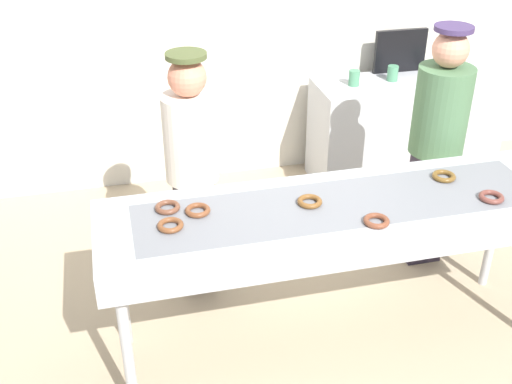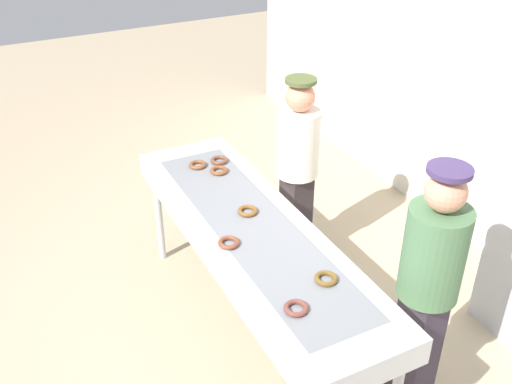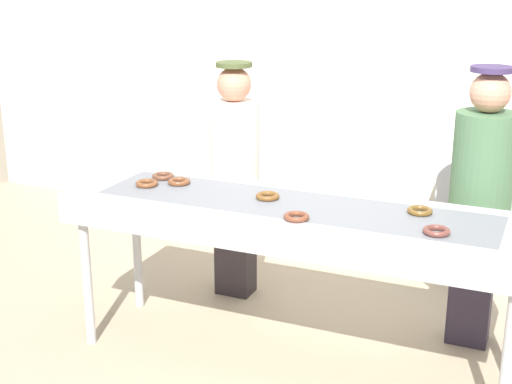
{
  "view_description": "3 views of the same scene",
  "coord_description": "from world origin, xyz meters",
  "px_view_note": "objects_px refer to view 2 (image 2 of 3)",
  "views": [
    {
      "loc": [
        -1.11,
        -2.66,
        2.67
      ],
      "look_at": [
        -0.41,
        0.19,
        0.97
      ],
      "focal_mm": 44.6,
      "sensor_mm": 36.0,
      "label": 1
    },
    {
      "loc": [
        2.77,
        -1.38,
        3.08
      ],
      "look_at": [
        -0.38,
        0.21,
        0.94
      ],
      "focal_mm": 41.6,
      "sensor_mm": 36.0,
      "label": 2
    },
    {
      "loc": [
        1.29,
        -3.46,
        2.17
      ],
      "look_at": [
        -0.3,
        0.21,
        0.92
      ],
      "focal_mm": 50.96,
      "sensor_mm": 36.0,
      "label": 3
    }
  ],
  "objects_px": {
    "chocolate_donut_4": "(198,165)",
    "chocolate_donut_0": "(219,160)",
    "chocolate_donut_3": "(229,243)",
    "chocolate_donut_1": "(219,171)",
    "worker_assistant": "(429,278)",
    "chocolate_donut_6": "(326,279)",
    "chocolate_donut_2": "(248,211)",
    "worker_baker": "(297,164)",
    "fryer_conveyor": "(253,238)",
    "chocolate_donut_5": "(296,308)"
  },
  "relations": [
    {
      "from": "chocolate_donut_4",
      "to": "chocolate_donut_6",
      "type": "xyz_separation_m",
      "value": [
        1.55,
        0.14,
        0.0
      ]
    },
    {
      "from": "chocolate_donut_4",
      "to": "worker_baker",
      "type": "height_order",
      "value": "worker_baker"
    },
    {
      "from": "fryer_conveyor",
      "to": "chocolate_donut_5",
      "type": "bearing_deg",
      "value": -10.58
    },
    {
      "from": "chocolate_donut_3",
      "to": "chocolate_donut_5",
      "type": "xyz_separation_m",
      "value": [
        0.68,
        0.07,
        0.0
      ]
    },
    {
      "from": "chocolate_donut_5",
      "to": "worker_assistant",
      "type": "distance_m",
      "value": 0.81
    },
    {
      "from": "chocolate_donut_3",
      "to": "worker_assistant",
      "type": "bearing_deg",
      "value": 47.82
    },
    {
      "from": "chocolate_donut_2",
      "to": "chocolate_donut_4",
      "type": "relative_size",
      "value": 1.0
    },
    {
      "from": "chocolate_donut_2",
      "to": "chocolate_donut_4",
      "type": "xyz_separation_m",
      "value": [
        -0.74,
        -0.05,
        0.0
      ]
    },
    {
      "from": "worker_baker",
      "to": "chocolate_donut_0",
      "type": "bearing_deg",
      "value": 85.48
    },
    {
      "from": "chocolate_donut_4",
      "to": "worker_assistant",
      "type": "height_order",
      "value": "worker_assistant"
    },
    {
      "from": "chocolate_donut_3",
      "to": "chocolate_donut_6",
      "type": "bearing_deg",
      "value": 31.78
    },
    {
      "from": "chocolate_donut_3",
      "to": "chocolate_donut_4",
      "type": "bearing_deg",
      "value": 168.49
    },
    {
      "from": "chocolate_donut_2",
      "to": "worker_baker",
      "type": "xyz_separation_m",
      "value": [
        -0.52,
        0.68,
        -0.07
      ]
    },
    {
      "from": "chocolate_donut_6",
      "to": "worker_baker",
      "type": "xyz_separation_m",
      "value": [
        -1.33,
        0.6,
        -0.07
      ]
    },
    {
      "from": "chocolate_donut_2",
      "to": "worker_baker",
      "type": "bearing_deg",
      "value": 127.15
    },
    {
      "from": "chocolate_donut_2",
      "to": "chocolate_donut_5",
      "type": "bearing_deg",
      "value": -11.06
    },
    {
      "from": "chocolate_donut_4",
      "to": "worker_assistant",
      "type": "bearing_deg",
      "value": 20.49
    },
    {
      "from": "chocolate_donut_1",
      "to": "chocolate_donut_5",
      "type": "height_order",
      "value": "same"
    },
    {
      "from": "fryer_conveyor",
      "to": "chocolate_donut_4",
      "type": "relative_size",
      "value": 19.48
    },
    {
      "from": "fryer_conveyor",
      "to": "worker_assistant",
      "type": "height_order",
      "value": "worker_assistant"
    },
    {
      "from": "fryer_conveyor",
      "to": "chocolate_donut_0",
      "type": "distance_m",
      "value": 0.91
    },
    {
      "from": "chocolate_donut_1",
      "to": "chocolate_donut_3",
      "type": "height_order",
      "value": "same"
    },
    {
      "from": "fryer_conveyor",
      "to": "chocolate_donut_6",
      "type": "xyz_separation_m",
      "value": [
        0.66,
        0.12,
        0.1
      ]
    },
    {
      "from": "worker_baker",
      "to": "chocolate_donut_3",
      "type": "bearing_deg",
      "value": 145.69
    },
    {
      "from": "chocolate_donut_4",
      "to": "chocolate_donut_0",
      "type": "bearing_deg",
      "value": 87.71
    },
    {
      "from": "chocolate_donut_0",
      "to": "chocolate_donut_5",
      "type": "xyz_separation_m",
      "value": [
        1.68,
        -0.3,
        0.0
      ]
    },
    {
      "from": "chocolate_donut_1",
      "to": "worker_assistant",
      "type": "xyz_separation_m",
      "value": [
        1.64,
        0.56,
        -0.02
      ]
    },
    {
      "from": "worker_baker",
      "to": "chocolate_donut_6",
      "type": "bearing_deg",
      "value": 171.74
    },
    {
      "from": "chocolate_donut_5",
      "to": "worker_assistant",
      "type": "bearing_deg",
      "value": 82.35
    },
    {
      "from": "chocolate_donut_2",
      "to": "chocolate_donut_4",
      "type": "height_order",
      "value": "same"
    },
    {
      "from": "fryer_conveyor",
      "to": "chocolate_donut_0",
      "type": "height_order",
      "value": "chocolate_donut_0"
    },
    {
      "from": "chocolate_donut_5",
      "to": "chocolate_donut_2",
      "type": "bearing_deg",
      "value": 168.94
    },
    {
      "from": "chocolate_donut_3",
      "to": "chocolate_donut_6",
      "type": "xyz_separation_m",
      "value": [
        0.55,
        0.34,
        0.0
      ]
    },
    {
      "from": "chocolate_donut_6",
      "to": "chocolate_donut_2",
      "type": "bearing_deg",
      "value": -174.14
    },
    {
      "from": "worker_assistant",
      "to": "chocolate_donut_2",
      "type": "bearing_deg",
      "value": 39.47
    },
    {
      "from": "chocolate_donut_0",
      "to": "worker_baker",
      "type": "relative_size",
      "value": 0.08
    },
    {
      "from": "worker_assistant",
      "to": "fryer_conveyor",
      "type": "bearing_deg",
      "value": 45.33
    },
    {
      "from": "chocolate_donut_1",
      "to": "worker_assistant",
      "type": "distance_m",
      "value": 1.73
    },
    {
      "from": "fryer_conveyor",
      "to": "worker_assistant",
      "type": "bearing_deg",
      "value": 36.11
    },
    {
      "from": "chocolate_donut_5",
      "to": "chocolate_donut_6",
      "type": "bearing_deg",
      "value": 116.22
    },
    {
      "from": "chocolate_donut_1",
      "to": "chocolate_donut_4",
      "type": "bearing_deg",
      "value": -145.16
    },
    {
      "from": "fryer_conveyor",
      "to": "worker_baker",
      "type": "distance_m",
      "value": 0.99
    },
    {
      "from": "fryer_conveyor",
      "to": "chocolate_donut_5",
      "type": "distance_m",
      "value": 0.81
    },
    {
      "from": "chocolate_donut_1",
      "to": "fryer_conveyor",
      "type": "bearing_deg",
      "value": -6.96
    },
    {
      "from": "chocolate_donut_0",
      "to": "chocolate_donut_4",
      "type": "xyz_separation_m",
      "value": [
        -0.01,
        -0.17,
        0.0
      ]
    },
    {
      "from": "chocolate_donut_0",
      "to": "chocolate_donut_3",
      "type": "bearing_deg",
      "value": -20.76
    },
    {
      "from": "chocolate_donut_2",
      "to": "chocolate_donut_3",
      "type": "height_order",
      "value": "same"
    },
    {
      "from": "chocolate_donut_0",
      "to": "chocolate_donut_3",
      "type": "distance_m",
      "value": 1.06
    },
    {
      "from": "chocolate_donut_0",
      "to": "chocolate_donut_1",
      "type": "height_order",
      "value": "same"
    },
    {
      "from": "chocolate_donut_5",
      "to": "worker_baker",
      "type": "distance_m",
      "value": 1.7
    }
  ]
}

